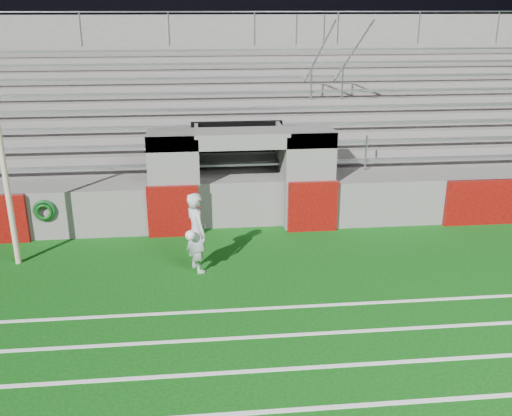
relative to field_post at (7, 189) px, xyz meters
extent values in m
plane|color=#0B440D|center=(5.34, -1.67, -1.79)|extent=(90.00, 90.00, 0.00)
cylinder|color=beige|center=(0.00, 0.00, 0.00)|extent=(0.13, 0.13, 3.58)
cube|color=white|center=(5.34, -5.67, -1.78)|extent=(28.00, 0.09, 0.01)
cube|color=white|center=(5.34, -4.67, -1.78)|extent=(28.00, 0.09, 0.01)
cube|color=white|center=(5.34, -3.67, -1.78)|extent=(28.00, 0.09, 0.01)
cube|color=white|center=(5.34, -2.67, -1.78)|extent=(28.00, 0.09, 0.01)
cube|color=#615E5C|center=(3.54, 1.83, -0.49)|extent=(1.20, 1.00, 2.60)
cube|color=#615E5C|center=(7.14, 1.83, -0.49)|extent=(1.20, 1.00, 2.60)
cube|color=black|center=(5.34, 3.53, -0.54)|extent=(2.60, 0.20, 2.50)
cube|color=#615E5C|center=(4.19, 2.43, -0.54)|extent=(0.10, 2.20, 2.50)
cube|color=#615E5C|center=(6.49, 2.43, -0.54)|extent=(0.10, 2.20, 2.50)
cube|color=#615E5C|center=(5.34, 1.83, 0.61)|extent=(4.80, 1.00, 0.40)
cube|color=#615E5C|center=(5.34, 5.68, -0.64)|extent=(26.00, 8.00, 0.20)
cube|color=#615E5C|center=(5.34, 5.68, -1.26)|extent=(26.00, 8.00, 1.05)
cube|color=#580907|center=(3.54, 1.28, -1.11)|extent=(1.30, 0.15, 1.35)
cube|color=#580907|center=(7.14, 1.28, -1.11)|extent=(1.30, 0.15, 1.35)
cube|color=#580907|center=(11.84, 1.28, -1.16)|extent=(2.20, 0.15, 1.25)
cube|color=#92959A|center=(5.34, 2.76, -0.32)|extent=(23.00, 0.28, 0.06)
cube|color=#615E5C|center=(5.34, 3.61, -0.35)|extent=(24.00, 0.75, 0.38)
cube|color=#92959A|center=(5.34, 3.51, 0.06)|extent=(23.00, 0.28, 0.06)
cube|color=#615E5C|center=(5.34, 4.36, -0.16)|extent=(24.00, 0.75, 0.76)
cube|color=#92959A|center=(5.34, 4.26, 0.44)|extent=(23.00, 0.28, 0.06)
cube|color=#615E5C|center=(5.34, 5.11, 0.03)|extent=(24.00, 0.75, 1.14)
cube|color=#92959A|center=(5.34, 5.01, 0.82)|extent=(23.00, 0.28, 0.06)
cube|color=#615E5C|center=(5.34, 5.86, 0.22)|extent=(24.00, 0.75, 1.52)
cube|color=#92959A|center=(5.34, 5.76, 1.20)|extent=(23.00, 0.28, 0.06)
cube|color=#615E5C|center=(5.34, 6.61, 0.41)|extent=(24.00, 0.75, 1.90)
cube|color=#92959A|center=(5.34, 6.51, 1.58)|extent=(23.00, 0.28, 0.06)
cube|color=#615E5C|center=(5.34, 7.36, 0.60)|extent=(24.00, 0.75, 2.28)
cube|color=#92959A|center=(5.34, 7.26, 1.96)|extent=(23.00, 0.28, 0.06)
cube|color=#615E5C|center=(5.34, 8.11, 0.79)|extent=(24.00, 0.75, 2.66)
cube|color=#92959A|center=(5.34, 8.01, 2.34)|extent=(23.00, 0.28, 0.06)
cube|color=#615E5C|center=(5.34, 8.78, 0.86)|extent=(26.00, 0.60, 5.29)
cylinder|color=#A5A8AD|center=(7.84, 2.48, -0.04)|extent=(0.05, 0.05, 1.00)
cylinder|color=#A5A8AD|center=(7.84, 5.48, 1.48)|extent=(0.05, 0.05, 1.00)
cylinder|color=#A5A8AD|center=(7.84, 8.48, 3.00)|extent=(0.05, 0.05, 1.00)
cylinder|color=#A5A8AD|center=(7.84, 5.48, 1.98)|extent=(0.05, 6.02, 3.08)
cylinder|color=#A5A8AD|center=(8.84, 2.48, -0.04)|extent=(0.05, 0.05, 1.00)
cylinder|color=#A5A8AD|center=(8.84, 5.48, 1.48)|extent=(0.05, 0.05, 1.00)
cylinder|color=#A5A8AD|center=(8.84, 8.48, 3.00)|extent=(0.05, 0.05, 1.00)
cylinder|color=#A5A8AD|center=(8.84, 5.48, 1.98)|extent=(0.05, 6.02, 3.08)
cylinder|color=#A5A8AD|center=(0.34, 8.48, 3.05)|extent=(0.05, 0.05, 1.10)
cylinder|color=#A5A8AD|center=(3.34, 8.48, 3.05)|extent=(0.05, 0.05, 1.10)
cylinder|color=#A5A8AD|center=(6.34, 8.48, 3.05)|extent=(0.05, 0.05, 1.10)
cylinder|color=#A5A8AD|center=(9.34, 8.48, 3.05)|extent=(0.05, 0.05, 1.10)
cylinder|color=#A5A8AD|center=(12.34, 8.48, 3.05)|extent=(0.05, 0.05, 1.10)
cylinder|color=#A5A8AD|center=(15.34, 8.48, 3.05)|extent=(0.05, 0.05, 1.10)
cylinder|color=#A5A8AD|center=(5.34, 8.48, 3.60)|extent=(24.00, 0.05, 0.05)
imported|color=#B0B5BB|center=(4.13, -0.79, -0.88)|extent=(0.67, 0.79, 1.83)
sphere|color=white|center=(4.00, -1.09, -0.82)|extent=(0.22, 0.22, 0.22)
torus|color=#0D4218|center=(0.37, 1.28, -0.98)|extent=(0.57, 0.10, 0.57)
torus|color=#0D430F|center=(0.37, 1.23, -1.00)|extent=(0.42, 0.08, 0.42)
camera|label=1|loc=(4.25, -12.47, 3.86)|focal=40.00mm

